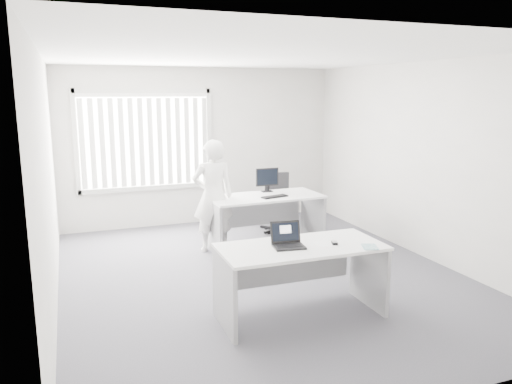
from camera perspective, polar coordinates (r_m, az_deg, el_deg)
name	(u,v)px	position (r m, az deg, el deg)	size (l,w,h in m)	color
ground	(262,275)	(6.64, 0.64, -9.51)	(6.00, 6.00, 0.00)	#595860
wall_back	(201,147)	(9.12, -6.28, 5.19)	(5.00, 0.02, 2.80)	silver
wall_front	(417,231)	(3.72, 17.90, -4.21)	(5.00, 0.02, 2.80)	silver
wall_left	(48,183)	(5.86, -22.72, 1.00)	(0.02, 6.00, 2.80)	silver
wall_right	(424,161)	(7.56, 18.63, 3.41)	(0.02, 6.00, 2.80)	silver
ceiling	(262,55)	(6.23, 0.70, 15.36)	(5.00, 6.00, 0.02)	white
window	(145,140)	(8.87, -12.53, 5.79)	(2.32, 0.06, 1.76)	beige
blinds	(146,142)	(8.81, -12.46, 5.57)	(2.20, 0.10, 1.50)	white
desk_near	(301,265)	(5.33, 5.14, -8.37)	(1.74, 0.83, 0.79)	silver
desk_far	(265,210)	(7.74, 1.05, -2.04)	(1.77, 0.88, 0.80)	silver
office_chair	(278,213)	(8.66, 2.57, -2.41)	(0.67, 0.67, 1.00)	black
person	(213,196)	(7.47, -4.94, -0.45)	(0.62, 0.41, 1.69)	white
laptop	(289,236)	(5.15, 3.81, -5.05)	(0.32, 0.28, 0.25)	black
paper_sheet	(327,244)	(5.36, 8.15, -5.86)	(0.27, 0.19, 0.00)	white
mouse	(335,242)	(5.34, 8.97, -5.70)	(0.05, 0.09, 0.04)	silver
booklet	(370,247)	(5.31, 12.90, -6.13)	(0.15, 0.20, 0.01)	white
keyboard	(275,197)	(7.59, 2.15, -0.53)	(0.42, 0.14, 0.02)	black
monitor	(267,180)	(7.98, 1.27, 1.39)	(0.38, 0.11, 0.38)	black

